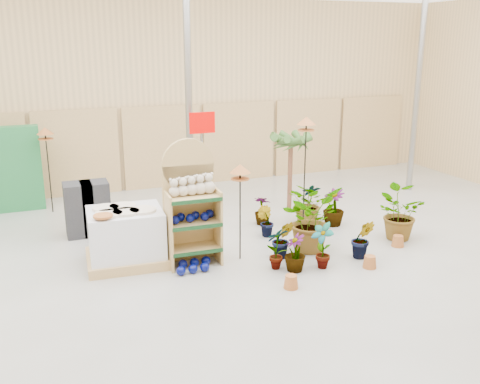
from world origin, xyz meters
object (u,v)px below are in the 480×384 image
object	(u,v)px
display_shelf	(191,207)
bird_table_front	(240,172)
potted_plant_2	(310,219)
pallet_stack	(126,237)

from	to	relation	value
display_shelf	bird_table_front	distance (m)	0.98
potted_plant_2	bird_table_front	bearing A→B (deg)	177.39
pallet_stack	potted_plant_2	distance (m)	3.10
display_shelf	pallet_stack	bearing A→B (deg)	166.00
bird_table_front	potted_plant_2	bearing A→B (deg)	-2.61
potted_plant_2	pallet_stack	bearing A→B (deg)	169.58
display_shelf	potted_plant_2	world-z (taller)	display_shelf
display_shelf	bird_table_front	bearing A→B (deg)	-13.66
display_shelf	pallet_stack	distance (m)	1.15
display_shelf	bird_table_front	world-z (taller)	display_shelf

